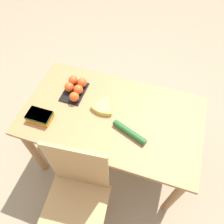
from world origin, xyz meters
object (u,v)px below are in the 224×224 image
(chair, at_px, (77,195))
(carrot_bag, at_px, (39,116))
(cucumber_near, at_px, (129,132))
(banana_bunch, at_px, (104,105))
(tomato_pack, at_px, (75,88))

(chair, xyz_separation_m, carrot_bag, (0.40, -0.36, 0.27))
(chair, distance_m, cucumber_near, 0.56)
(chair, distance_m, banana_bunch, 0.65)
(tomato_pack, xyz_separation_m, carrot_bag, (0.14, 0.31, -0.01))
(banana_bunch, xyz_separation_m, tomato_pack, (0.26, -0.07, 0.02))
(carrot_bag, bearing_deg, banana_bunch, -148.77)
(banana_bunch, relative_size, cucumber_near, 0.67)
(banana_bunch, distance_m, carrot_bag, 0.46)
(chair, height_order, cucumber_near, chair)
(banana_bunch, height_order, carrot_bag, carrot_bag)
(chair, bearing_deg, carrot_bag, 132.57)
(banana_bunch, xyz_separation_m, carrot_bag, (0.39, 0.24, 0.01))
(carrot_bag, distance_m, cucumber_near, 0.63)
(banana_bunch, relative_size, tomato_pack, 0.74)
(banana_bunch, bearing_deg, chair, 90.43)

